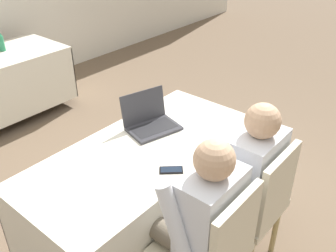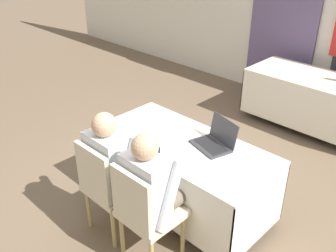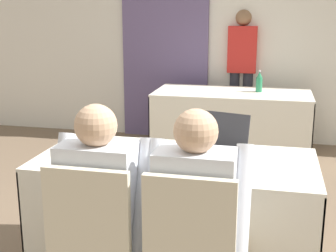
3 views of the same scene
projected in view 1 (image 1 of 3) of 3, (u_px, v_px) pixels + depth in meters
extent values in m
plane|color=brown|center=(147.00, 229.00, 2.79)|extent=(24.00, 24.00, 0.00)
cube|color=silver|center=(144.00, 150.00, 2.42)|extent=(1.67, 0.79, 0.02)
cube|color=silver|center=(191.00, 213.00, 2.37)|extent=(1.67, 0.01, 0.59)
cube|color=silver|center=(107.00, 165.00, 2.79)|extent=(1.67, 0.01, 0.59)
cube|color=silver|center=(213.00, 137.00, 3.13)|extent=(0.01, 0.79, 0.59)
cylinder|color=#333333|center=(147.00, 224.00, 2.76)|extent=(0.06, 0.06, 0.11)
cube|color=silver|center=(8.00, 98.00, 3.77)|extent=(1.67, 0.01, 0.59)
cube|color=silver|center=(54.00, 65.00, 4.53)|extent=(0.01, 0.79, 0.59)
cube|color=#333338|center=(154.00, 129.00, 2.62)|extent=(0.40, 0.32, 0.02)
cube|color=black|center=(154.00, 127.00, 2.61)|extent=(0.34, 0.24, 0.00)
cube|color=#333338|center=(143.00, 106.00, 2.65)|extent=(0.35, 0.14, 0.22)
cube|color=black|center=(143.00, 106.00, 2.65)|extent=(0.31, 0.12, 0.19)
cube|color=black|center=(171.00, 170.00, 2.22)|extent=(0.14, 0.15, 0.01)
cube|color=#192333|center=(171.00, 169.00, 2.22)|extent=(0.13, 0.13, 0.00)
cube|color=white|center=(196.00, 130.00, 2.62)|extent=(0.30, 0.35, 0.00)
cube|color=white|center=(73.00, 193.00, 2.05)|extent=(0.25, 0.32, 0.00)
cylinder|color=#288456|center=(1.00, 44.00, 4.00)|extent=(0.07, 0.07, 0.16)
cylinder|color=tan|center=(192.00, 244.00, 2.40)|extent=(0.04, 0.04, 0.42)
cube|color=beige|center=(200.00, 250.00, 2.06)|extent=(0.44, 0.44, 0.05)
cube|color=beige|center=(235.00, 235.00, 1.82)|extent=(0.40, 0.04, 0.45)
cylinder|color=tan|center=(230.00, 206.00, 2.70)|extent=(0.04, 0.04, 0.42)
cylinder|color=tan|center=(202.00, 234.00, 2.47)|extent=(0.04, 0.04, 0.42)
cylinder|color=tan|center=(275.00, 229.00, 2.51)|extent=(0.04, 0.04, 0.42)
cube|color=beige|center=(242.00, 205.00, 2.37)|extent=(0.44, 0.44, 0.05)
cube|color=beige|center=(278.00, 188.00, 2.13)|extent=(0.40, 0.04, 0.45)
cylinder|color=#665B4C|center=(191.00, 218.00, 2.15)|extent=(0.13, 0.42, 0.13)
cylinder|color=#665B4C|center=(171.00, 236.00, 2.03)|extent=(0.13, 0.42, 0.13)
cylinder|color=#665B4C|center=(167.00, 239.00, 2.40)|extent=(0.10, 0.10, 0.47)
cube|color=silver|center=(210.00, 216.00, 1.89)|extent=(0.36, 0.22, 0.52)
cylinder|color=silver|center=(226.00, 191.00, 2.05)|extent=(0.08, 0.26, 0.54)
cylinder|color=silver|center=(178.00, 235.00, 1.77)|extent=(0.08, 0.26, 0.54)
sphere|color=tan|center=(214.00, 160.00, 1.71)|extent=(0.20, 0.20, 0.20)
cylinder|color=#665B4C|center=(234.00, 179.00, 2.46)|extent=(0.13, 0.42, 0.13)
cylinder|color=#665B4C|center=(218.00, 193.00, 2.34)|extent=(0.13, 0.42, 0.13)
cylinder|color=#665B4C|center=(208.00, 201.00, 2.71)|extent=(0.10, 0.10, 0.47)
cylinder|color=#665B4C|center=(194.00, 215.00, 2.59)|extent=(0.10, 0.10, 0.47)
cube|color=silver|center=(255.00, 172.00, 2.20)|extent=(0.36, 0.22, 0.52)
cylinder|color=silver|center=(266.00, 153.00, 2.35)|extent=(0.08, 0.26, 0.54)
cylinder|color=silver|center=(230.00, 186.00, 2.08)|extent=(0.08, 0.26, 0.54)
sphere|color=tan|center=(263.00, 121.00, 2.02)|extent=(0.20, 0.20, 0.20)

